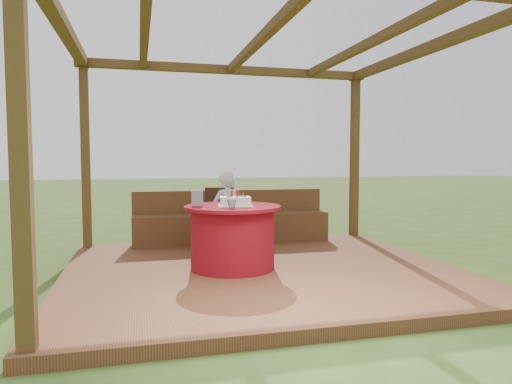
% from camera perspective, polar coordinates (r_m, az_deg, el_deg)
% --- Properties ---
extents(ground, '(60.00, 60.00, 0.00)m').
position_cam_1_polar(ground, '(5.50, 0.66, -10.63)').
color(ground, '#32501A').
rests_on(ground, ground).
extents(deck, '(4.50, 4.00, 0.12)m').
position_cam_1_polar(deck, '(5.49, 0.66, -10.02)').
color(deck, brown).
rests_on(deck, ground).
extents(pergola, '(4.50, 4.00, 2.72)m').
position_cam_1_polar(pergola, '(5.42, 0.68, 14.83)').
color(pergola, brown).
rests_on(pergola, deck).
extents(bench, '(3.00, 0.42, 0.80)m').
position_cam_1_polar(bench, '(7.07, -2.98, -4.17)').
color(bench, brown).
rests_on(bench, deck).
extents(table, '(1.13, 1.13, 0.74)m').
position_cam_1_polar(table, '(5.37, -2.94, -5.57)').
color(table, maroon).
rests_on(table, deck).
extents(chair, '(0.46, 0.46, 0.87)m').
position_cam_1_polar(chair, '(6.59, -4.50, -2.86)').
color(chair, '#331D10').
rests_on(chair, deck).
extents(elderly_woman, '(0.46, 0.38, 1.13)m').
position_cam_1_polar(elderly_woman, '(6.28, -3.71, -2.30)').
color(elderly_woman, '#A9D6FB').
rests_on(elderly_woman, deck).
extents(birthday_cake, '(0.45, 0.45, 0.18)m').
position_cam_1_polar(birthday_cake, '(5.28, -2.61, -1.16)').
color(birthday_cake, white).
rests_on(birthday_cake, table).
extents(gift_bag, '(0.14, 0.10, 0.18)m').
position_cam_1_polar(gift_bag, '(5.33, -7.35, -0.74)').
color(gift_bag, '#C680AD').
rests_on(gift_bag, table).
extents(drinking_glass, '(0.12, 0.12, 0.09)m').
position_cam_1_polar(drinking_glass, '(4.99, -3.05, -1.54)').
color(drinking_glass, white).
rests_on(drinking_glass, table).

